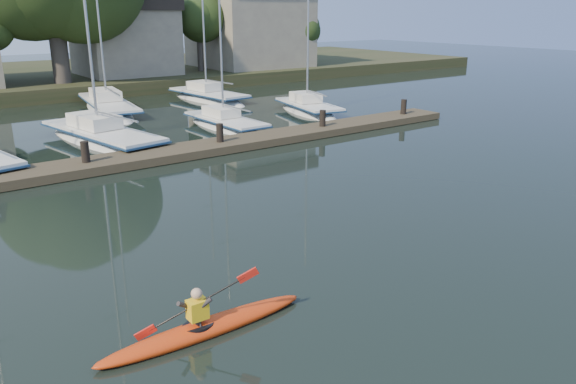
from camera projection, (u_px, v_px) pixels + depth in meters
ground at (409, 283)px, 13.03m from camera, size 160.00×160.00×0.00m
kayak at (204, 326)px, 10.97m from camera, size 4.47×0.97×1.43m
dock at (158, 155)px, 23.69m from camera, size 34.00×2.00×1.80m
sailboat_2 at (103, 147)px, 26.83m from camera, size 3.92×10.01×16.17m
sailboat_3 at (226, 131)px, 30.23m from camera, size 2.02×7.26×11.66m
sailboat_4 at (308, 116)px, 34.64m from camera, size 3.47×7.20×11.77m
sailboat_6 at (109, 114)px, 35.22m from camera, size 3.68×10.86×16.93m
sailboat_7 at (209, 103)px, 39.30m from camera, size 3.04×8.61×13.59m
shore at (35, 48)px, 43.79m from camera, size 90.00×25.25×12.75m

